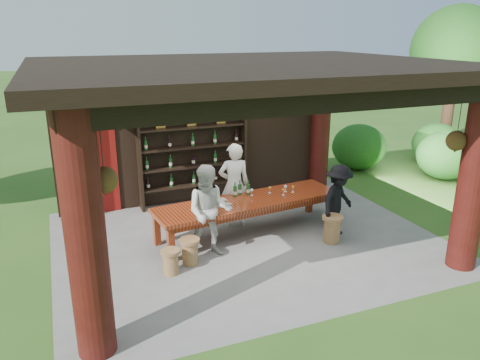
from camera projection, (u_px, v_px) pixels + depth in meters
name	position (u px, v px, depth m)	size (l,w,h in m)	color
ground	(247.00, 240.00, 9.43)	(90.00, 90.00, 0.00)	#2D5119
pavilion	(239.00, 132.00, 9.15)	(7.50, 6.00, 3.60)	slate
wine_shelf	(193.00, 157.00, 11.11)	(2.61, 0.40, 2.30)	black
tasting_table	(249.00, 205.00, 9.52)	(3.99, 1.43, 0.75)	#59170C
stool_near_left	(190.00, 251.00, 8.40)	(0.37, 0.37, 0.49)	brown
stool_near_right	(332.00, 228.00, 9.26)	(0.42, 0.42, 0.55)	brown
stool_far_left	(171.00, 261.00, 8.07)	(0.34, 0.34, 0.45)	brown
host	(234.00, 185.00, 9.90)	(0.66, 0.43, 1.81)	silver
guest_woman	(209.00, 211.00, 8.57)	(0.85, 0.66, 1.75)	beige
guest_man	(338.00, 201.00, 9.45)	(0.97, 0.56, 1.50)	black
table_bottles	(241.00, 188.00, 9.71)	(0.39, 0.16, 0.31)	#194C1E
table_glasses	(277.00, 190.00, 9.83)	(0.96, 0.30, 0.15)	silver
napkin_basket	(219.00, 203.00, 9.12)	(0.26, 0.18, 0.14)	#BF6672
shrubs	(310.00, 187.00, 10.87)	(15.93, 7.68, 1.36)	#194C14
trees	(363.00, 59.00, 11.33)	(21.52, 8.81, 4.80)	#3F2819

